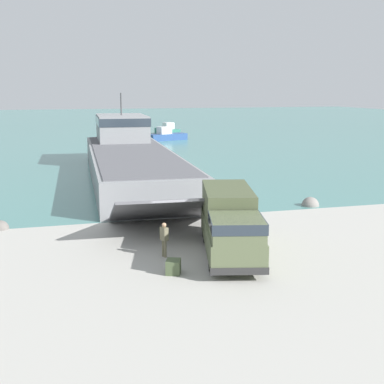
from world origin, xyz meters
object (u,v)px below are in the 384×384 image
(moored_boat_b, at_px, (166,136))
(cargo_crate, at_px, (173,267))
(moored_boat_a, at_px, (167,130))
(landing_craft, at_px, (130,155))
(military_truck, at_px, (230,222))
(soldier_on_ramp, at_px, (164,237))

(moored_boat_b, distance_m, cargo_crate, 62.16)
(moored_boat_a, bearing_deg, landing_craft, -122.25)
(landing_craft, bearing_deg, cargo_crate, -91.81)
(military_truck, xyz_separation_m, cargo_crate, (-3.44, -2.09, -1.31))
(landing_craft, relative_size, moored_boat_b, 5.57)
(soldier_on_ramp, bearing_deg, military_truck, 153.37)
(military_truck, xyz_separation_m, moored_boat_b, (10.16, 58.57, -0.91))
(moored_boat_a, distance_m, cargo_crate, 73.30)
(cargo_crate, bearing_deg, landing_craft, 84.78)
(landing_craft, xyz_separation_m, moored_boat_b, (11.04, 32.61, -1.17))
(military_truck, relative_size, moored_boat_b, 1.26)
(military_truck, xyz_separation_m, moored_boat_a, (12.84, 69.38, -0.93))
(soldier_on_ramp, distance_m, moored_boat_a, 70.85)
(soldier_on_ramp, bearing_deg, moored_boat_b, -122.84)
(landing_craft, height_order, cargo_crate, landing_craft)
(landing_craft, relative_size, cargo_crate, 49.94)
(soldier_on_ramp, bearing_deg, landing_craft, -115.22)
(landing_craft, relative_size, military_truck, 4.43)
(landing_craft, bearing_deg, soldier_on_ramp, -92.00)
(landing_craft, height_order, soldier_on_ramp, landing_craft)
(landing_craft, distance_m, moored_boat_b, 34.45)
(cargo_crate, bearing_deg, moored_boat_b, 77.36)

